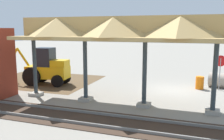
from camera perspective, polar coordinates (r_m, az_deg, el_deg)
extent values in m
plane|color=gray|center=(17.85, 14.21, -4.57)|extent=(120.00, 120.00, 0.00)
cube|color=brown|center=(21.51, -15.59, -2.26)|extent=(8.70, 7.00, 0.01)
cube|color=#9E998E|center=(13.68, 21.95, -8.83)|extent=(0.70, 0.70, 0.20)
cylinder|color=#2D383D|center=(13.27, 22.40, -1.82)|extent=(0.24, 0.24, 3.60)
cube|color=#9E998E|center=(13.92, 7.29, -7.90)|extent=(0.70, 0.70, 0.20)
cylinder|color=#2D383D|center=(13.51, 7.44, -1.00)|extent=(0.24, 0.24, 3.60)
cube|color=#9E998E|center=(14.99, -6.00, -6.61)|extent=(0.70, 0.70, 0.20)
cylinder|color=#2D383D|center=(14.61, -6.11, -0.19)|extent=(0.24, 0.24, 3.60)
cube|color=#9E998E|center=(16.74, -16.95, -5.27)|extent=(0.70, 0.70, 0.20)
cylinder|color=#2D383D|center=(16.40, -17.23, 0.49)|extent=(0.24, 0.24, 3.60)
cube|color=tan|center=(13.76, 0.41, 7.24)|extent=(11.70, 3.20, 0.20)
cube|color=tan|center=(13.75, 0.41, 9.94)|extent=(11.70, 0.20, 1.10)
pyramid|color=tan|center=(13.05, 15.32, 9.65)|extent=(3.15, 3.20, 1.10)
pyramid|color=tan|center=(13.75, 0.41, 9.94)|extent=(3.15, 3.20, 1.10)
pyramid|color=tan|center=(15.25, -12.32, 9.67)|extent=(3.15, 3.20, 1.10)
cube|color=slate|center=(11.76, 11.37, -11.42)|extent=(60.00, 0.08, 0.15)
cube|color=slate|center=(10.44, 10.25, -14.14)|extent=(60.00, 0.08, 0.15)
cube|color=#38281E|center=(11.12, 10.84, -12.99)|extent=(60.00, 2.58, 0.03)
cylinder|color=gray|center=(18.72, 23.39, -0.91)|extent=(0.06, 0.06, 2.24)
cylinder|color=red|center=(18.59, 23.58, 1.91)|extent=(0.76, 0.15, 0.76)
cube|color=#EAB214|center=(19.61, -14.46, -0.45)|extent=(3.32, 1.62, 0.90)
cube|color=#1E262D|center=(19.54, -15.12, 2.90)|extent=(1.41, 1.30, 1.40)
cube|color=#EAB214|center=(19.05, -11.82, 1.50)|extent=(1.26, 1.21, 0.50)
cylinder|color=black|center=(20.72, -15.87, -0.75)|extent=(1.42, 0.44, 1.40)
cylinder|color=black|center=(19.51, -17.90, -1.46)|extent=(1.42, 0.44, 1.40)
cylinder|color=black|center=(19.80, -10.74, -1.75)|extent=(0.93, 0.39, 0.90)
cylinder|color=black|center=(18.65, -12.36, -2.49)|extent=(0.93, 0.39, 0.90)
cylinder|color=#EAB214|center=(20.49, -19.70, 2.84)|extent=(1.08, 0.29, 1.41)
cylinder|color=#EAB214|center=(20.96, -21.62, 2.87)|extent=(0.90, 0.25, 1.38)
cube|color=#47474C|center=(21.25, -22.35, 1.13)|extent=(0.68, 0.86, 0.40)
cone|color=brown|center=(23.24, -16.65, -1.47)|extent=(5.55, 5.55, 2.28)
cylinder|color=#9E9384|center=(19.75, 23.25, -2.17)|extent=(1.54, 1.30, 1.04)
cylinder|color=black|center=(19.85, 21.32, -2.00)|extent=(0.16, 0.67, 0.68)
cylinder|color=orange|center=(18.72, 19.40, -2.77)|extent=(0.56, 0.56, 0.90)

